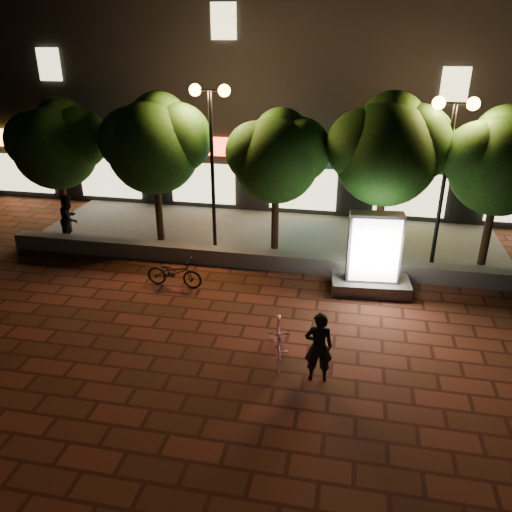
% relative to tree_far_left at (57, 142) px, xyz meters
% --- Properties ---
extents(ground, '(80.00, 80.00, 0.00)m').
position_rel_tree_far_left_xyz_m(ground, '(6.95, -5.46, -3.29)').
color(ground, maroon).
rests_on(ground, ground).
extents(retaining_wall, '(16.00, 0.45, 0.50)m').
position_rel_tree_far_left_xyz_m(retaining_wall, '(6.95, -1.46, -3.04)').
color(retaining_wall, slate).
rests_on(retaining_wall, ground).
extents(sidewalk, '(16.00, 5.00, 0.08)m').
position_rel_tree_far_left_xyz_m(sidewalk, '(6.95, 1.04, -3.25)').
color(sidewalk, slate).
rests_on(sidewalk, ground).
extents(building_block, '(28.00, 8.12, 11.30)m').
position_rel_tree_far_left_xyz_m(building_block, '(6.94, 7.53, 1.70)').
color(building_block, black).
rests_on(building_block, ground).
extents(tree_far_left, '(3.36, 2.80, 4.63)m').
position_rel_tree_far_left_xyz_m(tree_far_left, '(0.00, 0.00, 0.00)').
color(tree_far_left, black).
rests_on(tree_far_left, sidewalk).
extents(tree_left, '(3.60, 3.00, 4.89)m').
position_rel_tree_far_left_xyz_m(tree_left, '(3.50, 0.00, 0.15)').
color(tree_left, black).
rests_on(tree_left, sidewalk).
extents(tree_mid, '(3.24, 2.70, 4.50)m').
position_rel_tree_far_left_xyz_m(tree_mid, '(7.50, -0.00, -0.08)').
color(tree_mid, black).
rests_on(tree_mid, sidewalk).
extents(tree_right, '(3.72, 3.10, 5.07)m').
position_rel_tree_far_left_xyz_m(tree_right, '(10.80, 0.00, 0.27)').
color(tree_right, black).
rests_on(tree_right, sidewalk).
extents(tree_far_right, '(3.48, 2.90, 4.76)m').
position_rel_tree_far_left_xyz_m(tree_far_right, '(14.00, 0.00, 0.08)').
color(tree_far_right, black).
rests_on(tree_far_right, sidewalk).
extents(street_lamp_left, '(1.26, 0.36, 5.18)m').
position_rel_tree_far_left_xyz_m(street_lamp_left, '(5.45, -0.26, 0.74)').
color(street_lamp_left, black).
rests_on(street_lamp_left, sidewalk).
extents(street_lamp_right, '(1.26, 0.36, 4.98)m').
position_rel_tree_far_left_xyz_m(street_lamp_right, '(12.45, -0.26, 0.60)').
color(street_lamp_right, black).
rests_on(street_lamp_right, sidewalk).
extents(ad_kiosk, '(2.22, 1.24, 2.31)m').
position_rel_tree_far_left_xyz_m(ad_kiosk, '(10.56, -2.43, -2.36)').
color(ad_kiosk, slate).
rests_on(ad_kiosk, ground).
extents(scooter_pink, '(0.71, 1.61, 0.93)m').
position_rel_tree_far_left_xyz_m(scooter_pink, '(8.54, -6.11, -2.83)').
color(scooter_pink, '#E396C3').
rests_on(scooter_pink, ground).
extents(rider, '(0.64, 0.47, 1.60)m').
position_rel_tree_far_left_xyz_m(rider, '(9.45, -6.68, -2.49)').
color(rider, black).
rests_on(rider, ground).
extents(scooter_parked, '(1.64, 0.62, 0.85)m').
position_rel_tree_far_left_xyz_m(scooter_parked, '(5.08, -3.22, -2.87)').
color(scooter_parked, black).
rests_on(scooter_parked, ground).
extents(pedestrian, '(0.71, 0.86, 1.62)m').
position_rel_tree_far_left_xyz_m(pedestrian, '(0.55, -0.85, -2.40)').
color(pedestrian, black).
rests_on(pedestrian, sidewalk).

